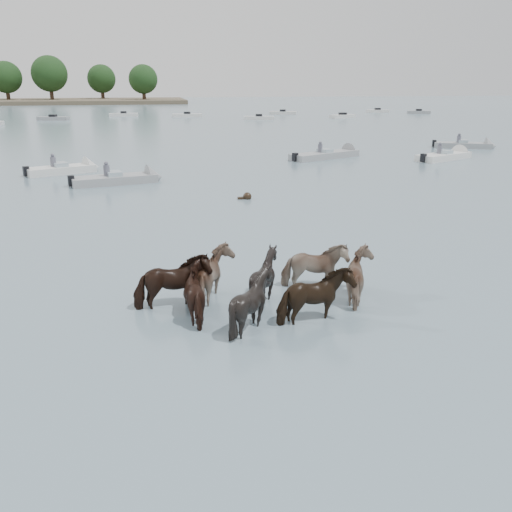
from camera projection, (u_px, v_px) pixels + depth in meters
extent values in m
plane|color=slate|center=(222.00, 309.00, 14.36)|extent=(400.00, 400.00, 0.00)
imported|color=black|center=(172.00, 286.00, 14.29)|extent=(2.15, 1.32, 1.69)
imported|color=#796452|center=(217.00, 279.00, 14.86)|extent=(1.55, 1.77, 1.66)
imported|color=black|center=(264.00, 281.00, 14.71)|extent=(1.84, 1.73, 1.66)
imported|color=gray|center=(314.00, 269.00, 15.70)|extent=(1.96, 1.03, 1.60)
imported|color=black|center=(203.00, 296.00, 13.78)|extent=(1.90, 2.00, 1.57)
imported|color=black|center=(252.00, 305.00, 13.09)|extent=(1.68, 1.53, 1.68)
imported|color=black|center=(315.00, 300.00, 13.41)|extent=(2.10, 1.35, 1.64)
imported|color=gray|center=(363.00, 280.00, 14.86)|extent=(1.53, 1.73, 1.61)
sphere|color=black|center=(247.00, 197.00, 27.74)|extent=(0.44, 0.44, 0.44)
cube|color=black|center=(242.00, 199.00, 27.72)|extent=(0.50, 0.22, 0.18)
cube|color=silver|center=(61.00, 170.00, 35.33)|extent=(4.54, 3.20, 0.55)
cone|color=silver|center=(93.00, 168.00, 36.51)|extent=(1.47, 1.83, 1.60)
cube|color=#99ADB7|center=(60.00, 165.00, 35.22)|extent=(1.19, 1.35, 0.35)
cube|color=black|center=(26.00, 171.00, 34.11)|extent=(0.46, 0.46, 0.60)
cylinder|color=#595966|center=(53.00, 162.00, 35.09)|extent=(0.36, 0.36, 0.70)
sphere|color=#595966|center=(52.00, 155.00, 34.95)|extent=(0.24, 0.24, 0.24)
cube|color=gray|center=(114.00, 180.00, 31.84)|extent=(5.10, 2.70, 0.55)
cone|color=gray|center=(155.00, 177.00, 32.82)|extent=(1.25, 1.77, 1.60)
cube|color=#99ADB7|center=(114.00, 174.00, 31.73)|extent=(1.04, 1.28, 0.35)
cube|color=black|center=(71.00, 181.00, 30.81)|extent=(0.42, 0.42, 0.60)
cylinder|color=#595966|center=(107.00, 171.00, 31.60)|extent=(0.36, 0.36, 0.70)
sphere|color=#595966|center=(106.00, 163.00, 31.46)|extent=(0.24, 0.24, 0.24)
cube|color=gray|center=(325.00, 156.00, 42.41)|extent=(6.32, 4.24, 0.55)
cone|color=gray|center=(352.00, 153.00, 44.25)|extent=(1.52, 1.83, 1.60)
cube|color=#99ADB7|center=(325.00, 151.00, 42.30)|extent=(1.22, 1.36, 0.35)
cube|color=black|center=(295.00, 157.00, 40.52)|extent=(0.47, 0.47, 0.60)
cylinder|color=#595966|center=(320.00, 149.00, 42.16)|extent=(0.36, 0.36, 0.70)
sphere|color=#595966|center=(320.00, 143.00, 42.03)|extent=(0.24, 0.24, 0.24)
cube|color=silver|center=(444.00, 157.00, 41.65)|extent=(5.34, 3.75, 0.55)
cone|color=silver|center=(462.00, 154.00, 43.17)|extent=(1.52, 1.83, 1.60)
cube|color=#99ADB7|center=(444.00, 152.00, 41.54)|extent=(1.22, 1.36, 0.35)
cube|color=black|center=(423.00, 158.00, 40.09)|extent=(0.47, 0.47, 0.60)
cylinder|color=#595966|center=(440.00, 150.00, 41.41)|extent=(0.36, 0.36, 0.70)
sphere|color=#595966|center=(440.00, 144.00, 41.27)|extent=(0.24, 0.24, 0.24)
cube|color=gray|center=(462.00, 146.00, 49.01)|extent=(5.13, 3.41, 0.55)
cone|color=gray|center=(491.00, 146.00, 48.53)|extent=(1.46, 1.83, 1.60)
cube|color=#99ADB7|center=(463.00, 142.00, 48.90)|extent=(1.18, 1.35, 0.35)
cube|color=black|center=(434.00, 143.00, 49.44)|extent=(0.46, 0.46, 0.60)
cylinder|color=#595966|center=(459.00, 140.00, 48.76)|extent=(0.36, 0.36, 0.70)
sphere|color=#595966|center=(459.00, 134.00, 48.63)|extent=(0.24, 0.24, 0.24)
cube|color=gray|center=(53.00, 119.00, 84.02)|extent=(4.91, 2.53, 0.60)
cube|color=black|center=(53.00, 116.00, 83.90)|extent=(1.20, 1.20, 0.50)
cube|color=silver|center=(124.00, 115.00, 93.34)|extent=(4.87, 1.60, 0.60)
cube|color=black|center=(124.00, 113.00, 93.22)|extent=(1.02, 1.02, 0.50)
cube|color=silver|center=(187.00, 116.00, 91.59)|extent=(4.99, 1.76, 0.60)
cube|color=black|center=(187.00, 113.00, 91.47)|extent=(1.05, 1.05, 0.50)
cube|color=silver|center=(259.00, 118.00, 85.30)|extent=(4.95, 2.32, 0.60)
cube|color=black|center=(259.00, 116.00, 85.18)|extent=(1.16, 1.16, 0.50)
cube|color=silver|center=(283.00, 113.00, 98.91)|extent=(5.16, 3.17, 0.60)
cube|color=black|center=(283.00, 111.00, 98.80)|extent=(1.29, 1.29, 0.50)
cube|color=silver|center=(343.00, 116.00, 89.30)|extent=(4.74, 3.05, 0.60)
cube|color=black|center=(343.00, 114.00, 89.18)|extent=(1.30, 1.30, 0.50)
cube|color=silver|center=(377.00, 111.00, 104.70)|extent=(4.39, 2.12, 0.60)
cube|color=black|center=(378.00, 109.00, 104.59)|extent=(1.14, 1.14, 0.50)
cube|color=gray|center=(419.00, 112.00, 101.06)|extent=(4.38, 2.80, 0.60)
cube|color=black|center=(419.00, 110.00, 100.95)|extent=(1.28, 1.28, 0.50)
cylinder|color=#382619|center=(8.00, 96.00, 147.38)|extent=(1.00, 1.00, 3.78)
sphere|color=black|center=(6.00, 77.00, 145.86)|extent=(8.40, 8.40, 8.40)
cylinder|color=#382619|center=(52.00, 95.00, 148.23)|extent=(1.00, 1.00, 4.28)
sphere|color=black|center=(49.00, 74.00, 146.51)|extent=(9.51, 9.51, 9.51)
cylinder|color=#382619|center=(103.00, 96.00, 157.51)|extent=(1.00, 1.00, 3.58)
sphere|color=black|center=(101.00, 79.00, 156.07)|extent=(7.96, 7.96, 7.96)
cylinder|color=#382619|center=(144.00, 96.00, 149.54)|extent=(1.00, 1.00, 3.51)
sphere|color=black|center=(143.00, 79.00, 148.13)|extent=(7.79, 7.79, 7.79)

